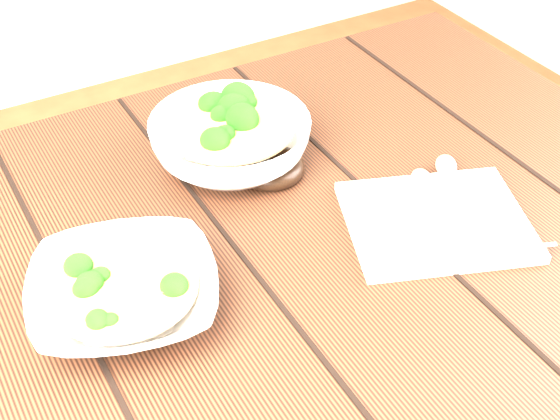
% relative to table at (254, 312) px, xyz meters
% --- Properties ---
extents(table, '(1.20, 0.80, 0.75)m').
position_rel_table_xyz_m(table, '(0.00, 0.00, 0.00)').
color(table, '#3B1E10').
rests_on(table, ground).
extents(soup_bowl_front, '(0.26, 0.26, 0.06)m').
position_rel_table_xyz_m(soup_bowl_front, '(-0.17, -0.03, 0.15)').
color(soup_bowl_front, silver).
rests_on(soup_bowl_front, table).
extents(soup_bowl_back, '(0.26, 0.26, 0.08)m').
position_rel_table_xyz_m(soup_bowl_back, '(0.06, 0.16, 0.16)').
color(soup_bowl_back, silver).
rests_on(soup_bowl_back, table).
extents(trivet, '(0.12, 0.12, 0.02)m').
position_rel_table_xyz_m(trivet, '(0.09, 0.11, 0.13)').
color(trivet, black).
rests_on(trivet, table).
extents(napkin, '(0.27, 0.25, 0.01)m').
position_rel_table_xyz_m(napkin, '(0.22, -0.08, 0.13)').
color(napkin, beige).
rests_on(napkin, table).
extents(spoon_left, '(0.11, 0.16, 0.01)m').
position_rel_table_xyz_m(spoon_left, '(0.23, -0.05, 0.13)').
color(spoon_left, '#BDB6A7').
rests_on(spoon_left, napkin).
extents(spoon_right, '(0.12, 0.15, 0.01)m').
position_rel_table_xyz_m(spoon_right, '(0.27, -0.03, 0.13)').
color(spoon_right, '#BDB6A7').
rests_on(spoon_right, napkin).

